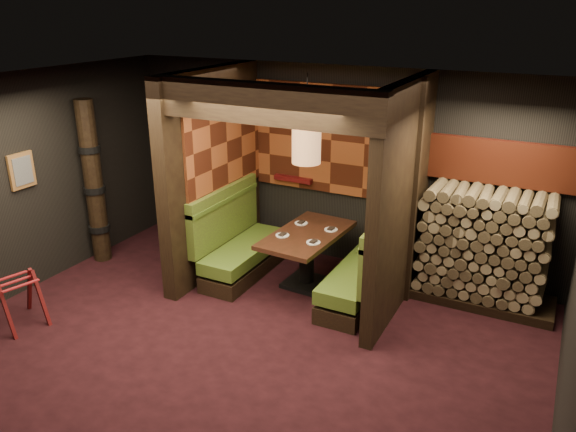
% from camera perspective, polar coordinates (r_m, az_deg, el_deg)
% --- Properties ---
extents(floor, '(6.50, 5.50, 0.02)m').
position_cam_1_polar(floor, '(6.50, -5.38, -13.31)').
color(floor, black).
rests_on(floor, ground).
extents(ceiling, '(6.50, 5.50, 0.02)m').
position_cam_1_polar(ceiling, '(5.44, -6.42, 12.59)').
color(ceiling, black).
rests_on(ceiling, ground).
extents(wall_back, '(6.50, 0.02, 2.85)m').
position_cam_1_polar(wall_back, '(8.14, 4.71, 5.07)').
color(wall_back, black).
rests_on(wall_back, ground).
extents(wall_left, '(0.02, 5.50, 2.85)m').
position_cam_1_polar(wall_left, '(7.99, -25.96, 2.69)').
color(wall_left, black).
rests_on(wall_left, ground).
extents(partition_left, '(0.20, 2.20, 2.85)m').
position_cam_1_polar(partition_left, '(7.82, -7.67, 4.31)').
color(partition_left, black).
rests_on(partition_left, floor).
extents(partition_right, '(0.15, 2.10, 2.85)m').
position_cam_1_polar(partition_right, '(6.78, 11.40, 1.46)').
color(partition_right, black).
rests_on(partition_right, floor).
extents(header_beam, '(2.85, 0.18, 0.44)m').
position_cam_1_polar(header_beam, '(6.08, -2.85, 11.36)').
color(header_beam, black).
rests_on(header_beam, partition_left).
extents(tapa_back_panel, '(2.40, 0.06, 1.55)m').
position_cam_1_polar(tapa_back_panel, '(8.01, 4.49, 7.73)').
color(tapa_back_panel, brown).
rests_on(tapa_back_panel, wall_back).
extents(tapa_side_panel, '(0.04, 1.85, 1.45)m').
position_cam_1_polar(tapa_side_panel, '(7.79, -6.36, 7.53)').
color(tapa_side_panel, brown).
rests_on(tapa_side_panel, partition_left).
extents(lacquer_shelf, '(0.60, 0.12, 0.07)m').
position_cam_1_polar(lacquer_shelf, '(8.35, 0.56, 3.80)').
color(lacquer_shelf, '#500C0E').
rests_on(lacquer_shelf, wall_back).
extents(booth_bench_left, '(0.68, 1.60, 1.14)m').
position_cam_1_polar(booth_bench_left, '(7.97, -5.01, -3.12)').
color(booth_bench_left, black).
rests_on(booth_bench_left, floor).
extents(booth_bench_right, '(0.68, 1.60, 1.14)m').
position_cam_1_polar(booth_bench_right, '(7.23, 7.90, -5.88)').
color(booth_bench_right, black).
rests_on(booth_bench_right, floor).
extents(dining_table, '(0.88, 1.51, 0.77)m').
position_cam_1_polar(dining_table, '(7.54, 1.92, -3.37)').
color(dining_table, black).
rests_on(dining_table, floor).
extents(place_settings, '(0.67, 0.71, 0.03)m').
position_cam_1_polar(place_settings, '(7.44, 1.95, -1.64)').
color(place_settings, white).
rests_on(place_settings, dining_table).
extents(pendant_lamp, '(0.37, 0.37, 1.11)m').
position_cam_1_polar(pendant_lamp, '(7.03, 1.89, 7.18)').
color(pendant_lamp, '#AB7347').
rests_on(pendant_lamp, ceiling).
extents(framed_picture, '(0.05, 0.36, 0.46)m').
position_cam_1_polar(framed_picture, '(7.96, -25.43, 4.19)').
color(framed_picture, brown).
rests_on(framed_picture, wall_left).
extents(luggage_rack, '(0.73, 0.60, 0.69)m').
position_cam_1_polar(luggage_rack, '(7.47, -25.74, -7.49)').
color(luggage_rack, '#4E0C0C').
rests_on(luggage_rack, floor).
extents(totem_column, '(0.31, 0.31, 2.40)m').
position_cam_1_polar(totem_column, '(8.57, -19.13, 3.12)').
color(totem_column, black).
rests_on(totem_column, floor).
extents(firewood_stack, '(1.73, 0.70, 1.50)m').
position_cam_1_polar(firewood_stack, '(7.45, 19.73, -3.17)').
color(firewood_stack, black).
rests_on(firewood_stack, floor).
extents(mosaic_header, '(1.83, 0.10, 0.56)m').
position_cam_1_polar(mosaic_header, '(7.44, 21.07, 5.05)').
color(mosaic_header, maroon).
rests_on(mosaic_header, wall_back).
extents(bay_front_post, '(0.08, 0.08, 2.85)m').
position_cam_1_polar(bay_front_post, '(7.00, 12.70, 1.97)').
color(bay_front_post, black).
rests_on(bay_front_post, floor).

